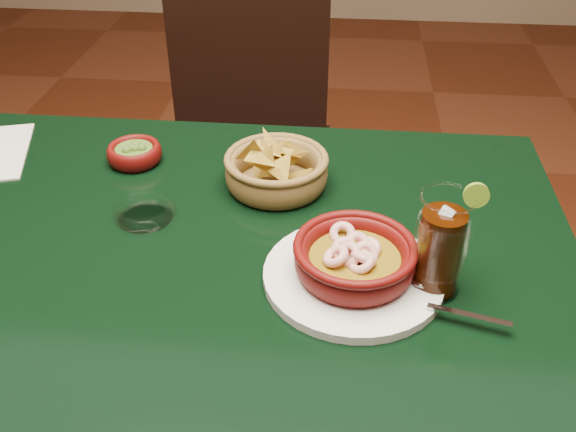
# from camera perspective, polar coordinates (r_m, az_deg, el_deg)

# --- Properties ---
(dining_table) EXTENTS (1.20, 0.80, 0.75)m
(dining_table) POSITION_cam_1_polar(r_m,az_deg,el_deg) (1.11, -7.12, -5.74)
(dining_table) COLOR black
(dining_table) RESTS_ON ground
(dining_chair) EXTENTS (0.48, 0.48, 1.00)m
(dining_chair) POSITION_cam_1_polar(r_m,az_deg,el_deg) (1.76, -3.73, 6.93)
(dining_chair) COLOR black
(dining_chair) RESTS_ON ground
(shrimp_plate) EXTENTS (0.35, 0.27, 0.08)m
(shrimp_plate) POSITION_cam_1_polar(r_m,az_deg,el_deg) (0.94, 5.94, -4.15)
(shrimp_plate) COLOR silver
(shrimp_plate) RESTS_ON dining_table
(chip_basket) EXTENTS (0.22, 0.22, 0.13)m
(chip_basket) POSITION_cam_1_polar(r_m,az_deg,el_deg) (1.15, -1.04, 4.11)
(chip_basket) COLOR brown
(chip_basket) RESTS_ON dining_table
(guacamole_ramekin) EXTENTS (0.12, 0.12, 0.04)m
(guacamole_ramekin) POSITION_cam_1_polar(r_m,az_deg,el_deg) (1.27, -13.49, 5.46)
(guacamole_ramekin) COLOR #450705
(guacamole_ramekin) RESTS_ON dining_table
(cola_drink) EXTENTS (0.16, 0.16, 0.18)m
(cola_drink) POSITION_cam_1_polar(r_m,az_deg,el_deg) (0.92, 13.38, -2.56)
(cola_drink) COLOR white
(cola_drink) RESTS_ON dining_table
(glass_ashtray) EXTENTS (0.11, 0.11, 0.03)m
(glass_ashtray) POSITION_cam_1_polar(r_m,az_deg,el_deg) (1.10, -12.62, 0.32)
(glass_ashtray) COLOR white
(glass_ashtray) RESTS_ON dining_table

